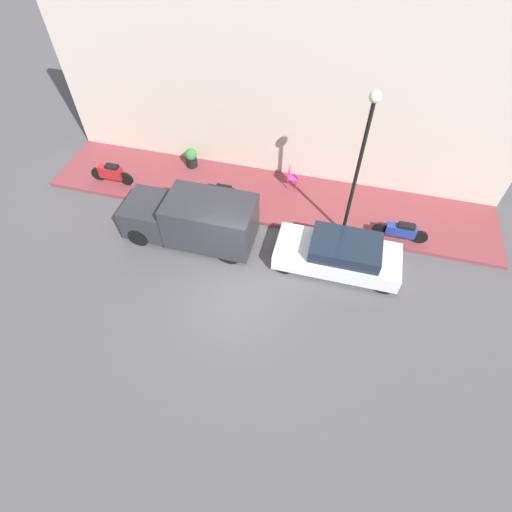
{
  "coord_description": "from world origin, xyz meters",
  "views": [
    {
      "loc": [
        -7.2,
        -2.63,
        10.78
      ],
      "look_at": [
        1.1,
        -0.48,
        0.6
      ],
      "focal_mm": 28.0,
      "sensor_mm": 36.0,
      "label": 1
    }
  ],
  "objects_px": {
    "motorcycle_blue": "(401,231)",
    "streetlamp": "(362,151)",
    "delivery_van": "(192,219)",
    "parked_car": "(339,254)",
    "motorcycle_red": "(111,173)",
    "cafe_chair": "(291,176)",
    "motorcycle_black": "(221,192)",
    "potted_plant": "(191,158)"
  },
  "relations": [
    {
      "from": "delivery_van",
      "to": "streetlamp",
      "type": "relative_size",
      "value": 0.85
    },
    {
      "from": "potted_plant",
      "to": "parked_car",
      "type": "bearing_deg",
      "value": -119.66
    },
    {
      "from": "parked_car",
      "to": "motorcycle_black",
      "type": "distance_m",
      "value": 5.24
    },
    {
      "from": "parked_car",
      "to": "streetlamp",
      "type": "relative_size",
      "value": 0.77
    },
    {
      "from": "motorcycle_black",
      "to": "delivery_van",
      "type": "bearing_deg",
      "value": 169.47
    },
    {
      "from": "parked_car",
      "to": "delivery_van",
      "type": "relative_size",
      "value": 0.9
    },
    {
      "from": "potted_plant",
      "to": "cafe_chair",
      "type": "distance_m",
      "value": 4.38
    },
    {
      "from": "motorcycle_blue",
      "to": "streetlamp",
      "type": "xyz_separation_m",
      "value": [
        -0.17,
        1.98,
        3.13
      ]
    },
    {
      "from": "motorcycle_red",
      "to": "cafe_chair",
      "type": "height_order",
      "value": "cafe_chair"
    },
    {
      "from": "potted_plant",
      "to": "motorcycle_black",
      "type": "bearing_deg",
      "value": -133.52
    },
    {
      "from": "parked_car",
      "to": "potted_plant",
      "type": "distance_m",
      "value": 7.73
    },
    {
      "from": "parked_car",
      "to": "motorcycle_red",
      "type": "bearing_deg",
      "value": 78.13
    },
    {
      "from": "delivery_van",
      "to": "motorcycle_black",
      "type": "height_order",
      "value": "delivery_van"
    },
    {
      "from": "parked_car",
      "to": "motorcycle_red",
      "type": "distance_m",
      "value": 9.66
    },
    {
      "from": "delivery_van",
      "to": "motorcycle_black",
      "type": "xyz_separation_m",
      "value": [
        2.04,
        -0.38,
        -0.41
      ]
    },
    {
      "from": "delivery_van",
      "to": "streetlamp",
      "type": "distance_m",
      "value": 6.08
    },
    {
      "from": "delivery_van",
      "to": "potted_plant",
      "type": "bearing_deg",
      "value": 21.45
    },
    {
      "from": "parked_car",
      "to": "streetlamp",
      "type": "bearing_deg",
      "value": -0.72
    },
    {
      "from": "streetlamp",
      "to": "potted_plant",
      "type": "bearing_deg",
      "value": 70.87
    },
    {
      "from": "motorcycle_blue",
      "to": "potted_plant",
      "type": "bearing_deg",
      "value": 76.07
    },
    {
      "from": "motorcycle_red",
      "to": "potted_plant",
      "type": "xyz_separation_m",
      "value": [
        1.83,
        -2.74,
        -0.04
      ]
    },
    {
      "from": "motorcycle_red",
      "to": "streetlamp",
      "type": "bearing_deg",
      "value": -93.02
    },
    {
      "from": "delivery_van",
      "to": "potted_plant",
      "type": "relative_size",
      "value": 5.64
    },
    {
      "from": "potted_plant",
      "to": "streetlamp",
      "type": "bearing_deg",
      "value": -109.13
    },
    {
      "from": "potted_plant",
      "to": "cafe_chair",
      "type": "relative_size",
      "value": 0.92
    },
    {
      "from": "parked_car",
      "to": "motorcycle_black",
      "type": "bearing_deg",
      "value": 67.17
    },
    {
      "from": "parked_car",
      "to": "motorcycle_blue",
      "type": "height_order",
      "value": "parked_car"
    },
    {
      "from": "motorcycle_red",
      "to": "motorcycle_blue",
      "type": "xyz_separation_m",
      "value": [
        -0.33,
        -11.45,
        -0.06
      ]
    },
    {
      "from": "cafe_chair",
      "to": "streetlamp",
      "type": "bearing_deg",
      "value": -131.29
    },
    {
      "from": "motorcycle_black",
      "to": "parked_car",
      "type": "bearing_deg",
      "value": -112.83
    },
    {
      "from": "delivery_van",
      "to": "streetlamp",
      "type": "xyz_separation_m",
      "value": [
        1.5,
        -5.23,
        2.72
      ]
    },
    {
      "from": "motorcycle_blue",
      "to": "delivery_van",
      "type": "bearing_deg",
      "value": 103.06
    },
    {
      "from": "delivery_van",
      "to": "cafe_chair",
      "type": "distance_m",
      "value": 4.59
    },
    {
      "from": "delivery_van",
      "to": "streetlamp",
      "type": "bearing_deg",
      "value": -74.02
    },
    {
      "from": "parked_car",
      "to": "motorcycle_blue",
      "type": "relative_size",
      "value": 2.15
    },
    {
      "from": "cafe_chair",
      "to": "motorcycle_black",
      "type": "bearing_deg",
      "value": 121.66
    },
    {
      "from": "streetlamp",
      "to": "cafe_chair",
      "type": "xyz_separation_m",
      "value": [
        2.08,
        2.36,
        -3.02
      ]
    },
    {
      "from": "motorcycle_blue",
      "to": "cafe_chair",
      "type": "height_order",
      "value": "cafe_chair"
    },
    {
      "from": "potted_plant",
      "to": "cafe_chair",
      "type": "height_order",
      "value": "cafe_chair"
    },
    {
      "from": "motorcycle_blue",
      "to": "potted_plant",
      "type": "distance_m",
      "value": 8.97
    },
    {
      "from": "potted_plant",
      "to": "motorcycle_blue",
      "type": "bearing_deg",
      "value": -103.93
    },
    {
      "from": "motorcycle_black",
      "to": "motorcycle_blue",
      "type": "distance_m",
      "value": 6.83
    }
  ]
}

